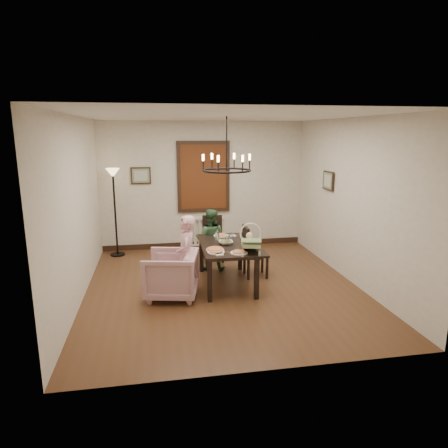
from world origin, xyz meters
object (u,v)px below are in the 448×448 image
object	(u,v)px
dining_table	(226,249)
floor_lamp	(115,214)
elderly_woman	(186,263)
seated_man	(210,244)
drinking_glass	(227,241)
chair_right	(256,251)
baby_bouncer	(251,243)
chair_far	(214,239)
armchair	(171,275)

from	to	relation	value
dining_table	floor_lamp	world-z (taller)	floor_lamp
elderly_woman	floor_lamp	bearing A→B (deg)	-145.60
seated_man	drinking_glass	world-z (taller)	seated_man
seated_man	chair_right	bearing A→B (deg)	160.16
elderly_woman	baby_bouncer	world-z (taller)	elderly_woman
dining_table	elderly_woman	bearing A→B (deg)	-151.77
drinking_glass	floor_lamp	world-z (taller)	floor_lamp
chair_far	floor_lamp	size ratio (longest dim) A/B	0.51
armchair	drinking_glass	world-z (taller)	drinking_glass
floor_lamp	elderly_woman	bearing A→B (deg)	-62.01
chair_far	floor_lamp	xyz separation A→B (m)	(-1.96, 0.73, 0.44)
chair_far	drinking_glass	distance (m)	1.43
baby_bouncer	armchair	bearing A→B (deg)	-172.97
chair_right	baby_bouncer	bearing A→B (deg)	161.36
chair_right	drinking_glass	distance (m)	0.77
elderly_woman	drinking_glass	bearing A→B (deg)	117.92
dining_table	chair_right	size ratio (longest dim) A/B	1.64
drinking_glass	floor_lamp	size ratio (longest dim) A/B	0.08
floor_lamp	armchair	bearing A→B (deg)	-67.01
armchair	elderly_woman	bearing A→B (deg)	108.70
baby_bouncer	floor_lamp	distance (m)	3.44
chair_right	elderly_woman	bearing A→B (deg)	117.52
dining_table	armchair	bearing A→B (deg)	-156.40
chair_far	armchair	bearing A→B (deg)	-118.02
seated_man	baby_bouncer	size ratio (longest dim) A/B	1.97
dining_table	drinking_glass	distance (m)	0.17
dining_table	floor_lamp	xyz separation A→B (m)	(-1.98, 2.04, 0.27)
chair_right	floor_lamp	xyz separation A→B (m)	(-2.57, 1.74, 0.43)
baby_bouncer	floor_lamp	xyz separation A→B (m)	(-2.28, 2.57, 0.03)
chair_right	dining_table	bearing A→B (deg)	117.55
chair_far	elderly_woman	xyz separation A→B (m)	(-0.69, -1.67, 0.08)
chair_right	armchair	distance (m)	1.69
chair_right	armchair	world-z (taller)	chair_right
dining_table	chair_far	world-z (taller)	chair_far
dining_table	drinking_glass	xyz separation A→B (m)	(-0.01, -0.08, 0.16)
elderly_woman	drinking_glass	size ratio (longest dim) A/B	7.61
dining_table	floor_lamp	size ratio (longest dim) A/B	0.86
armchair	dining_table	bearing A→B (deg)	123.81
seated_man	drinking_glass	xyz separation A→B (m)	(0.15, -0.91, 0.30)
baby_bouncer	dining_table	bearing A→B (deg)	132.72
chair_far	baby_bouncer	distance (m)	1.92
dining_table	drinking_glass	size ratio (longest dim) A/B	10.87
baby_bouncer	drinking_glass	world-z (taller)	baby_bouncer
chair_right	seated_man	size ratio (longest dim) A/B	0.97
chair_far	chair_right	size ratio (longest dim) A/B	0.97
armchair	drinking_glass	bearing A→B (deg)	119.81
chair_right	floor_lamp	distance (m)	3.14
dining_table	armchair	distance (m)	1.06
elderly_woman	drinking_glass	distance (m)	0.79
elderly_woman	floor_lamp	world-z (taller)	floor_lamp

